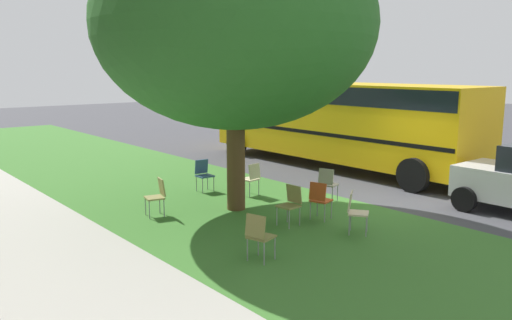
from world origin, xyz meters
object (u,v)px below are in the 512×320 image
Objects in this scene: chair_3 at (355,209)px; chair_2 at (320,198)px; chair_0 at (291,202)px; school_bus at (336,116)px; street_tree at (235,25)px; chair_6 at (328,182)px; chair_7 at (259,234)px; chair_5 at (157,194)px; chair_1 at (252,177)px; chair_4 at (204,173)px.

chair_2 is at bearing -7.33° from chair_3.
chair_0 is 0.08× the size of school_bus.
chair_6 is (-0.94, -2.22, -3.84)m from street_tree.
chair_0 and chair_7 have the same top height.
school_bus reaches higher than chair_2.
chair_5 is 0.08× the size of school_bus.
chair_5 is at bearing 33.54° from chair_3.
street_tree is 7.69× the size of chair_1.
chair_0 is at bearing 158.50° from chair_1.
chair_3 is at bearing 145.18° from chair_6.
chair_2 is (-2.74, 0.26, 0.00)m from chair_1.
chair_5 is 1.00× the size of chair_6.
chair_6 is (0.98, -1.33, 0.00)m from chair_2.
school_bus is at bearing -56.26° from chair_7.
chair_7 is at bearing 117.16° from chair_6.
street_tree is 4.09m from chair_1.
school_bus reaches higher than chair_5.
chair_2 is 1.00× the size of chair_6.
chair_2 and chair_5 have the same top height.
chair_5 is 4.30m from chair_6.
chair_4 and chair_6 have the same top height.
street_tree reaches higher than chair_1.
chair_3 is 0.08× the size of school_bus.
chair_2 and chair_7 have the same top height.
chair_3 is at bearing 134.91° from school_bus.
chair_2 is (-0.14, -0.77, 0.00)m from chair_0.
street_tree reaches higher than chair_3.
chair_1 is 1.00× the size of chair_2.
street_tree is 4.28m from chair_5.
chair_6 and chair_7 have the same top height.
chair_5 is at bearing 36.95° from chair_0.
chair_1 is 1.00× the size of chair_7.
chair_6 is at bearing -53.52° from chair_2.
street_tree is 4.39m from chair_4.
chair_5 is 1.00× the size of chair_7.
street_tree is 7.00m from school_bus.
chair_4 is 1.00× the size of chair_6.
school_bus is (1.45, -4.94, 1.24)m from chair_1.
school_bus reaches higher than chair_0.
chair_1 is at bearing -151.22° from chair_4.
chair_7 is (-5.08, 2.26, 0.00)m from chair_4.
school_bus is at bearing -45.09° from chair_3.
chair_4 is at bearing 3.26° from chair_3.
chair_6 is 1.00× the size of chair_7.
chair_0 and chair_5 have the same top height.
chair_6 is at bearing 129.66° from school_bus.
school_bus is at bearing -69.60° from street_tree.
chair_2 is 1.00× the size of chair_4.
chair_2 and chair_4 have the same top height.
chair_5 is at bearing 101.24° from school_bus.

